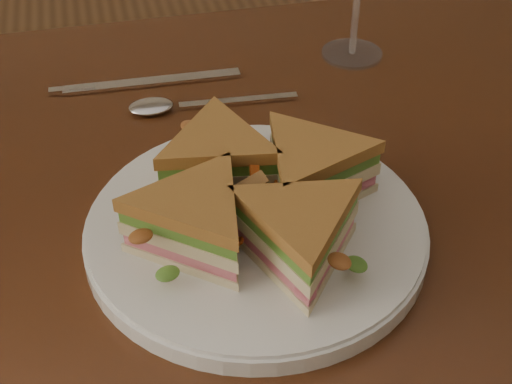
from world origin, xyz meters
TOP-DOWN VIEW (x-y plane):
  - table at (0.00, 0.00)m, footprint 1.20×0.80m
  - plate at (0.05, -0.04)m, footprint 0.29×0.29m
  - sandwich_wedges at (0.05, -0.04)m, footprint 0.26×0.26m
  - crisps_mound at (0.05, -0.04)m, footprint 0.09×0.09m
  - spoon at (0.01, 0.18)m, footprint 0.18×0.03m
  - knife at (-0.02, 0.23)m, footprint 0.22×0.02m

SIDE VIEW (x-z plane):
  - table at x=0.00m, z-range 0.28..1.03m
  - knife at x=-0.02m, z-range 0.75..0.75m
  - spoon at x=0.01m, z-range 0.75..0.76m
  - plate at x=0.05m, z-range 0.75..0.77m
  - crisps_mound at x=0.05m, z-range 0.77..0.82m
  - sandwich_wedges at x=0.05m, z-range 0.77..0.82m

